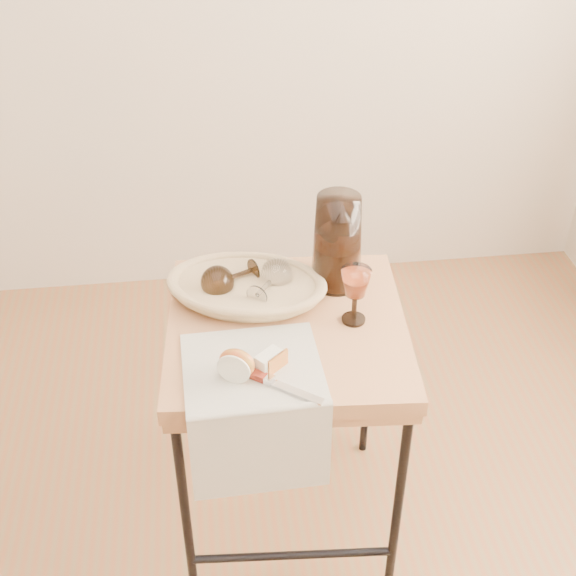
{
  "coord_description": "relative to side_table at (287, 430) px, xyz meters",
  "views": [
    {
      "loc": [
        0.19,
        -0.98,
        1.92
      ],
      "look_at": [
        0.37,
        0.48,
        0.86
      ],
      "focal_mm": 48.28,
      "sensor_mm": 36.0,
      "label": 1
    }
  ],
  "objects": [
    {
      "name": "apple_wedge",
      "position": [
        -0.06,
        -0.17,
        0.4
      ],
      "size": [
        0.07,
        0.07,
        0.04
      ],
      "primitive_type": "cube",
      "rotation": [
        0.0,
        0.0,
        0.72
      ],
      "color": "white",
      "rests_on": "tea_towel"
    },
    {
      "name": "apple_half",
      "position": [
        -0.13,
        -0.18,
        0.42
      ],
      "size": [
        0.09,
        0.07,
        0.08
      ],
      "primitive_type": "ellipsoid",
      "rotation": [
        0.0,
        0.0,
        -0.41
      ],
      "color": "red",
      "rests_on": "tea_towel"
    },
    {
      "name": "bread_basket",
      "position": [
        -0.09,
        0.12,
        0.4
      ],
      "size": [
        0.41,
        0.33,
        0.05
      ],
      "primitive_type": null,
      "rotation": [
        0.0,
        0.0,
        -0.27
      ],
      "color": "#9B8350",
      "rests_on": "side_table"
    },
    {
      "name": "goblet_lying_a",
      "position": [
        -0.12,
        0.14,
        0.43
      ],
      "size": [
        0.16,
        0.14,
        0.09
      ],
      "primitive_type": null,
      "rotation": [
        0.0,
        0.0,
        3.58
      ],
      "color": "#3B2716",
      "rests_on": "bread_basket"
    },
    {
      "name": "goblet_lying_b",
      "position": [
        -0.03,
        0.1,
        0.43
      ],
      "size": [
        0.14,
        0.16,
        0.08
      ],
      "primitive_type": null,
      "rotation": [
        0.0,
        0.0,
        0.98
      ],
      "color": "white",
      "rests_on": "bread_basket"
    },
    {
      "name": "tea_towel",
      "position": [
        -0.1,
        -0.16,
        0.37
      ],
      "size": [
        0.32,
        0.29,
        0.01
      ],
      "primitive_type": "cube",
      "rotation": [
        0.0,
        0.0,
        0.03
      ],
      "color": "beige",
      "rests_on": "side_table"
    },
    {
      "name": "pitcher",
      "position": [
        0.15,
        0.16,
        0.5
      ],
      "size": [
        0.18,
        0.25,
        0.29
      ],
      "primitive_type": null,
      "rotation": [
        0.0,
        0.0,
        -0.01
      ],
      "color": "black",
      "rests_on": "side_table"
    },
    {
      "name": "side_table",
      "position": [
        0.0,
        0.0,
        0.0
      ],
      "size": [
        0.62,
        0.62,
        0.74
      ],
      "primitive_type": null,
      "rotation": [
        0.0,
        0.0,
        -0.07
      ],
      "color": "brown",
      "rests_on": "floor"
    },
    {
      "name": "table_knife",
      "position": [
        -0.06,
        -0.22,
        0.39
      ],
      "size": [
        0.2,
        0.16,
        0.02
      ],
      "primitive_type": null,
      "rotation": [
        0.0,
        0.0,
        -0.65
      ],
      "color": "silver",
      "rests_on": "tea_towel"
    },
    {
      "name": "wine_goblet",
      "position": [
        0.16,
        -0.01,
        0.45
      ],
      "size": [
        0.08,
        0.08,
        0.15
      ],
      "primitive_type": null,
      "rotation": [
        0.0,
        0.0,
        -0.16
      ],
      "color": "white",
      "rests_on": "side_table"
    }
  ]
}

